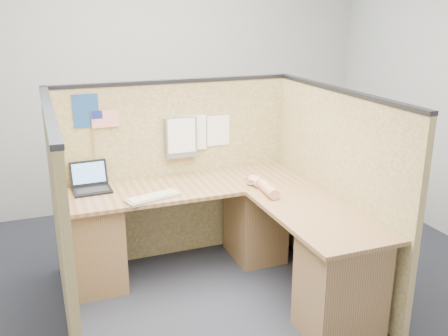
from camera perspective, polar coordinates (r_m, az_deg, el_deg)
name	(u,v)px	position (r m, az deg, el deg)	size (l,w,h in m)	color
floor	(217,310)	(3.74, -0.81, -15.89)	(5.00, 5.00, 0.00)	black
wall_back	(142,77)	(5.33, -9.36, 10.23)	(5.00, 5.00, 0.00)	#A8ABAD
cubicle_partitions	(197,191)	(3.76, -3.10, -2.63)	(2.06, 1.83, 1.53)	brown
l_desk	(227,240)	(3.84, 0.29, -8.24)	(1.95, 1.75, 0.73)	brown
laptop	(91,183)	(4.01, -14.96, -1.67)	(0.29, 0.28, 0.21)	black
keyboard	(153,197)	(3.73, -8.08, -3.33)	(0.44, 0.25, 0.03)	gray
mouse	(254,182)	(3.99, 3.45, -1.61)	(0.12, 0.07, 0.05)	silver
hand_forearm	(264,186)	(3.86, 4.54, -2.05)	(0.12, 0.43, 0.09)	tan
blue_poster	(86,111)	(3.99, -15.52, 6.30)	(0.20, 0.00, 0.26)	navy
american_flag	(102,121)	(4.00, -13.74, 5.27)	(0.21, 0.01, 0.37)	olive
file_holder	(181,137)	(4.15, -4.95, 3.50)	(0.27, 0.05, 0.34)	slate
paper_left	(193,133)	(4.20, -3.61, 4.03)	(0.23, 0.00, 0.30)	white
paper_right	(218,131)	(4.27, -0.66, 4.29)	(0.20, 0.00, 0.26)	white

